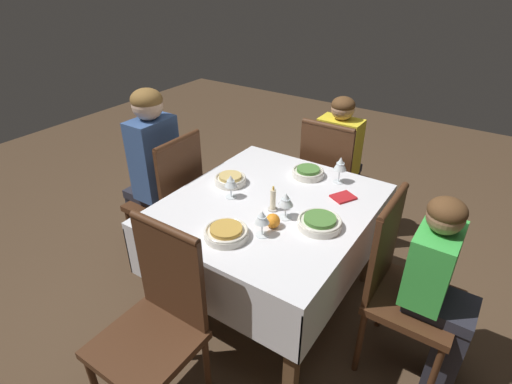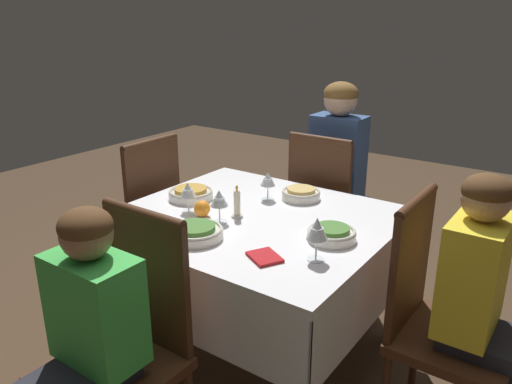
{
  "view_description": "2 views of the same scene",
  "coord_description": "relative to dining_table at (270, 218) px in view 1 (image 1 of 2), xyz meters",
  "views": [
    {
      "loc": [
        -1.61,
        -0.99,
        1.9
      ],
      "look_at": [
        -0.07,
        0.05,
        0.82
      ],
      "focal_mm": 28.0,
      "sensor_mm": 36.0,
      "label": 1
    },
    {
      "loc": [
        1.2,
        -1.69,
        1.57
      ],
      "look_at": [
        0.06,
        -0.07,
        0.88
      ],
      "focal_mm": 35.0,
      "sensor_mm": 36.0,
      "label": 2
    }
  ],
  "objects": [
    {
      "name": "chair_south",
      "position": [
        0.01,
        -0.76,
        -0.1
      ],
      "size": [
        0.41,
        0.41,
        0.97
      ],
      "color": "#472816",
      "rests_on": "ground_plane"
    },
    {
      "name": "person_adult_denim",
      "position": [
        -0.02,
        0.92,
        0.07
      ],
      "size": [
        0.3,
        0.34,
        1.24
      ],
      "rotation": [
        0.0,
        0.0,
        3.14
      ],
      "color": "#282833",
      "rests_on": "ground_plane"
    },
    {
      "name": "orange_fruit",
      "position": [
        -0.19,
        -0.13,
        0.14
      ],
      "size": [
        0.07,
        0.07,
        0.07
      ],
      "primitive_type": "sphere",
      "color": "orange",
      "rests_on": "dining_table"
    },
    {
      "name": "bowl_east",
      "position": [
        0.4,
        -0.03,
        0.13
      ],
      "size": [
        0.2,
        0.2,
        0.06
      ],
      "color": "silver",
      "rests_on": "dining_table"
    },
    {
      "name": "bowl_north",
      "position": [
        0.06,
        0.32,
        0.13
      ],
      "size": [
        0.19,
        0.19,
        0.06
      ],
      "color": "silver",
      "rests_on": "dining_table"
    },
    {
      "name": "bowl_south",
      "position": [
        -0.06,
        -0.33,
        0.13
      ],
      "size": [
        0.22,
        0.22,
        0.06
      ],
      "color": "silver",
      "rests_on": "dining_table"
    },
    {
      "name": "bowl_west",
      "position": [
        -0.39,
        0.01,
        0.13
      ],
      "size": [
        0.22,
        0.22,
        0.06
      ],
      "color": "silver",
      "rests_on": "dining_table"
    },
    {
      "name": "wine_glass_west",
      "position": [
        -0.28,
        -0.13,
        0.2
      ],
      "size": [
        0.07,
        0.07,
        0.14
      ],
      "color": "white",
      "rests_on": "dining_table"
    },
    {
      "name": "wine_glass_north",
      "position": [
        -0.07,
        0.21,
        0.2
      ],
      "size": [
        0.07,
        0.07,
        0.14
      ],
      "color": "white",
      "rests_on": "dining_table"
    },
    {
      "name": "person_child_green",
      "position": [
        0.01,
        -0.93,
        -0.06
      ],
      "size": [
        0.3,
        0.33,
        1.04
      ],
      "color": "#282833",
      "rests_on": "ground_plane"
    },
    {
      "name": "candle_centerpiece",
      "position": [
        -0.05,
        -0.05,
        0.16
      ],
      "size": [
        0.05,
        0.05,
        0.15
      ],
      "color": "beige",
      "rests_on": "dining_table"
    },
    {
      "name": "chair_north",
      "position": [
        -0.02,
        0.76,
        -0.1
      ],
      "size": [
        0.41,
        0.41,
        0.97
      ],
      "rotation": [
        0.0,
        0.0,
        3.14
      ],
      "color": "#472816",
      "rests_on": "ground_plane"
    },
    {
      "name": "wine_glass_south",
      "position": [
        -0.08,
        -0.14,
        0.21
      ],
      "size": [
        0.08,
        0.08,
        0.15
      ],
      "color": "white",
      "rests_on": "dining_table"
    },
    {
      "name": "person_child_yellow",
      "position": [
        0.99,
        0.0,
        -0.03
      ],
      "size": [
        0.33,
        0.3,
        1.09
      ],
      "rotation": [
        0.0,
        0.0,
        1.57
      ],
      "color": "#282833",
      "rests_on": "ground_plane"
    },
    {
      "name": "chair_east",
      "position": [
        0.83,
        0.0,
        -0.1
      ],
      "size": [
        0.41,
        0.41,
        0.97
      ],
      "rotation": [
        0.0,
        0.0,
        1.57
      ],
      "color": "#472816",
      "rests_on": "ground_plane"
    },
    {
      "name": "napkin_red_folded",
      "position": [
        0.27,
        -0.32,
        0.11
      ],
      "size": [
        0.16,
        0.15,
        0.01
      ],
      "rotation": [
        0.0,
        0.0,
        -0.5
      ],
      "color": "red",
      "rests_on": "dining_table"
    },
    {
      "name": "ground_plane",
      "position": [
        0.0,
        0.0,
        -0.63
      ],
      "size": [
        8.0,
        8.0,
        0.0
      ],
      "primitive_type": "plane",
      "color": "#4C3826"
    },
    {
      "name": "wine_glass_east",
      "position": [
        0.43,
        -0.22,
        0.22
      ],
      "size": [
        0.08,
        0.08,
        0.17
      ],
      "color": "white",
      "rests_on": "dining_table"
    },
    {
      "name": "chair_west",
      "position": [
        -0.83,
        0.07,
        -0.1
      ],
      "size": [
        0.41,
        0.41,
        0.97
      ],
      "rotation": [
        0.0,
        0.0,
        -1.57
      ],
      "color": "#472816",
      "rests_on": "ground_plane"
    },
    {
      "name": "dining_table",
      "position": [
        0.0,
        0.0,
        0.0
      ],
      "size": [
        1.19,
        1.05,
        0.73
      ],
      "color": "silver",
      "rests_on": "ground_plane"
    }
  ]
}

